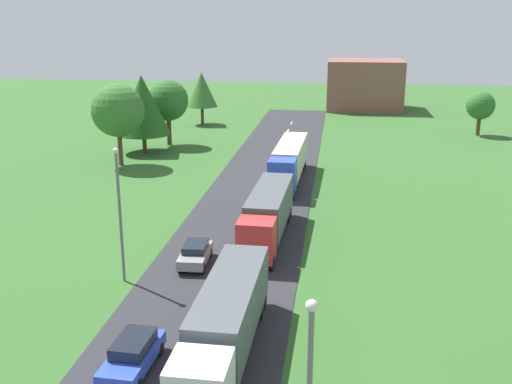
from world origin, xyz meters
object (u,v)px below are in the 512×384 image
(car_third, at_px, (195,253))
(tree_birch, at_px, (142,105))
(tree_elm, at_px, (168,101))
(lamppost_second, at_px, (120,209))
(tree_lime, at_px, (481,106))
(tree_oak, at_px, (118,111))
(tree_maple, at_px, (202,90))
(truck_second, at_px, (268,212))
(distant_building, at_px, (365,85))
(truck_lead, at_px, (226,320))
(car_second, at_px, (133,354))
(truck_third, at_px, (289,160))

(car_third, distance_m, tree_birch, 36.26)
(tree_birch, height_order, tree_elm, tree_birch)
(lamppost_second, height_order, tree_lime, lamppost_second)
(tree_oak, height_order, tree_maple, tree_oak)
(tree_oak, bearing_deg, tree_lime, 28.47)
(tree_birch, relative_size, tree_maple, 1.18)
(truck_second, bearing_deg, tree_oak, 132.46)
(distant_building, bearing_deg, truck_lead, -96.46)
(tree_oak, xyz_separation_m, tree_elm, (2.40, 11.39, -0.41))
(car_second, bearing_deg, distant_building, 80.94)
(truck_lead, xyz_separation_m, tree_elm, (-16.61, 48.73, 3.69))
(tree_oak, bearing_deg, tree_birch, 84.76)
(truck_third, bearing_deg, tree_maple, 117.19)
(car_third, bearing_deg, distant_building, 79.41)
(lamppost_second, relative_size, tree_birch, 0.91)
(tree_oak, height_order, tree_elm, tree_oak)
(car_second, relative_size, tree_birch, 0.48)
(tree_maple, xyz_separation_m, distant_building, (25.30, 20.05, -1.02))
(truck_second, xyz_separation_m, truck_third, (0.21, 16.62, 0.10))
(car_third, xyz_separation_m, tree_maple, (-11.58, 53.32, 4.53))
(truck_third, relative_size, lamppost_second, 1.66)
(tree_birch, bearing_deg, truck_third, -30.21)
(tree_oak, bearing_deg, tree_maple, 83.12)
(truck_lead, relative_size, truck_second, 1.03)
(truck_lead, xyz_separation_m, truck_third, (0.29, 33.09, 0.14))
(lamppost_second, xyz_separation_m, tree_maple, (-7.70, 56.44, 0.56))
(truck_lead, relative_size, truck_third, 0.89)
(tree_birch, xyz_separation_m, tree_maple, (2.65, 20.35, -0.50))
(truck_second, distance_m, truck_third, 16.62)
(truck_lead, xyz_separation_m, tree_birch, (-18.40, 43.97, 3.78))
(distant_building, bearing_deg, car_third, -100.59)
(truck_lead, relative_size, car_third, 3.10)
(tree_oak, distance_m, tree_maple, 27.20)
(car_second, relative_size, lamppost_second, 0.53)
(lamppost_second, distance_m, tree_birch, 37.56)
(tree_maple, bearing_deg, distant_building, 38.39)
(truck_third, bearing_deg, lamppost_second, -108.31)
(truck_lead, distance_m, tree_birch, 47.82)
(truck_second, relative_size, car_second, 2.72)
(car_second, xyz_separation_m, distant_building, (13.72, 86.02, 3.46))
(tree_oak, height_order, tree_lime, tree_oak)
(lamppost_second, bearing_deg, truck_third, 71.69)
(lamppost_second, relative_size, tree_elm, 1.03)
(truck_second, bearing_deg, tree_lime, 61.16)
(tree_oak, bearing_deg, distant_building, 58.73)
(lamppost_second, relative_size, tree_maple, 1.08)
(car_third, relative_size, tree_lime, 0.66)
(tree_oak, relative_size, tree_maple, 1.14)
(car_second, distance_m, tree_oak, 42.05)
(truck_second, distance_m, distant_building, 68.59)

